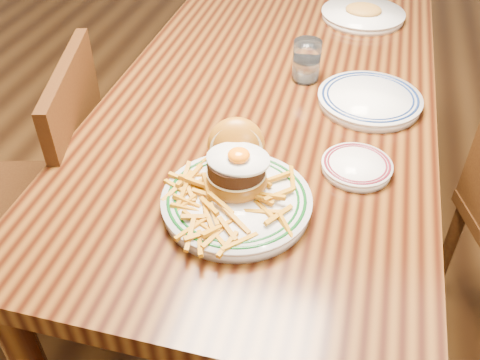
% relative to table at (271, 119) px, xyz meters
% --- Properties ---
extents(floor, '(6.00, 6.00, 0.00)m').
position_rel_table_xyz_m(floor, '(0.00, 0.00, -0.66)').
color(floor, black).
rests_on(floor, ground).
extents(table, '(0.85, 1.60, 0.75)m').
position_rel_table_xyz_m(table, '(0.00, 0.00, 0.00)').
color(table, black).
rests_on(table, floor).
extents(chair_left, '(0.51, 0.51, 0.89)m').
position_rel_table_xyz_m(chair_left, '(-0.57, -0.27, -0.19)').
color(chair_left, '#39210C').
rests_on(chair_left, floor).
extents(main_plate, '(0.30, 0.32, 0.15)m').
position_rel_table_xyz_m(main_plate, '(0.02, -0.45, 0.13)').
color(main_plate, white).
rests_on(main_plate, table).
extents(side_plate, '(0.15, 0.15, 0.02)m').
position_rel_table_xyz_m(side_plate, '(0.25, -0.28, 0.10)').
color(side_plate, white).
rests_on(side_plate, table).
extents(rear_plate, '(0.27, 0.27, 0.03)m').
position_rel_table_xyz_m(rear_plate, '(0.26, -0.00, 0.10)').
color(rear_plate, white).
rests_on(rear_plate, table).
extents(water_glass, '(0.08, 0.08, 0.11)m').
position_rel_table_xyz_m(water_glass, '(0.08, 0.09, 0.14)').
color(water_glass, white).
rests_on(water_glass, table).
extents(far_plate, '(0.28, 0.28, 0.05)m').
position_rel_table_xyz_m(far_plate, '(0.20, 0.54, 0.10)').
color(far_plate, white).
rests_on(far_plate, table).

